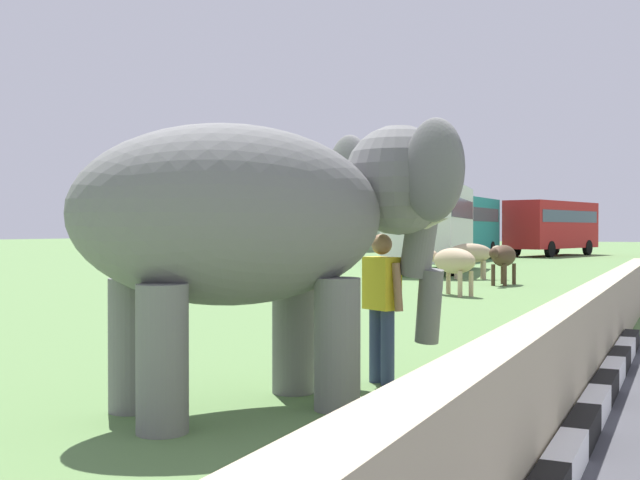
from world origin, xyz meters
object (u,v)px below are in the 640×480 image
bus_teal (457,223)px  bus_red (553,224)px  cow_far (471,254)px  person_handler (382,300)px  cow_mid (503,257)px  cow_near (453,262)px  elephant (270,219)px  bus_white (432,220)px

bus_teal → bus_red: (9.66, -3.70, -0.00)m
cow_far → person_handler: bearing=-168.6°
person_handler → cow_mid: 16.00m
cow_near → cow_far: same height
bus_red → bus_teal: bearing=159.0°
elephant → bus_teal: (35.98, 8.14, 0.28)m
elephant → person_handler: bearing=-21.2°
bus_white → cow_near: 11.51m
person_handler → bus_teal: bearing=14.2°
cow_mid → bus_teal: bearing=19.6°
elephant → cow_mid: bearing=5.0°
bus_teal → cow_near: bearing=-164.7°
elephant → bus_red: (45.64, 4.44, 0.27)m
bus_white → cow_far: (-4.12, -2.68, -1.21)m
cow_far → bus_teal: bearing=17.2°
bus_teal → cow_far: bearing=-162.8°
bus_red → cow_mid: 28.47m
cow_near → cow_mid: size_ratio=0.94×
bus_teal → cow_near: size_ratio=5.47×
person_handler → elephant: bearing=158.8°
bus_white → cow_far: size_ratio=4.65×
bus_red → cow_mid: bearing=-174.1°
cow_mid → person_handler: bearing=-172.5°
bus_red → cow_far: size_ratio=4.90×
person_handler → bus_teal: 35.60m
bus_teal → bus_red: bearing=-21.0°
person_handler → cow_mid: person_handler is taller
cow_near → elephant: bearing=-171.8°
person_handler → bus_white: size_ratio=0.19×
elephant → cow_near: bearing=8.2°
bus_teal → cow_near: bus_teal is taller
bus_teal → bus_red: same height
person_handler → cow_far: size_ratio=0.88×
person_handler → bus_teal: (34.49, 8.72, 1.16)m
elephant → cow_far: (19.70, 3.11, -0.94)m
bus_teal → cow_far: size_ratio=5.19×
bus_white → cow_mid: size_ratio=4.58×
person_handler → cow_mid: bearing=7.5°
person_handler → bus_red: size_ratio=0.18×
bus_red → cow_near: 32.70m
person_handler → bus_white: 23.25m
cow_mid → cow_far: size_ratio=1.01×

